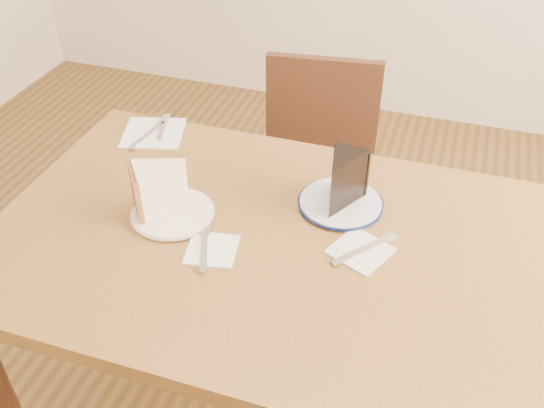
{
  "coord_description": "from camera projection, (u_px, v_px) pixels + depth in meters",
  "views": [
    {
      "loc": [
        0.34,
        -0.94,
        1.63
      ],
      "look_at": [
        0.01,
        0.06,
        0.8
      ],
      "focal_mm": 40.0,
      "sensor_mm": 36.0,
      "label": 1
    }
  ],
  "objects": [
    {
      "name": "plate_navy",
      "position": [
        340.0,
        203.0,
        1.41
      ],
      "size": [
        0.19,
        0.19,
        0.01
      ],
      "primitive_type": "cylinder",
      "color": "white",
      "rests_on": "table"
    },
    {
      "name": "table",
      "position": [
        262.0,
        269.0,
        1.39
      ],
      "size": [
        1.2,
        0.8,
        0.75
      ],
      "color": "brown",
      "rests_on": "ground"
    },
    {
      "name": "fork_cream",
      "position": [
        204.0,
        249.0,
        1.29
      ],
      "size": [
        0.06,
        0.14,
        0.0
      ],
      "primitive_type": "cube",
      "rotation": [
        0.0,
        0.0,
        0.38
      ],
      "color": "silver",
      "rests_on": "napkin_cream"
    },
    {
      "name": "knife_spare",
      "position": [
        147.0,
        135.0,
        1.65
      ],
      "size": [
        0.04,
        0.16,
        0.0
      ],
      "primitive_type": "cube",
      "rotation": [
        0.0,
        0.0,
        -0.14
      ],
      "color": "silver",
      "rests_on": "napkin_spare"
    },
    {
      "name": "plate_cream",
      "position": [
        173.0,
        213.0,
        1.38
      ],
      "size": [
        0.18,
        0.18,
        0.01
      ],
      "primitive_type": "cylinder",
      "color": "white",
      "rests_on": "table"
    },
    {
      "name": "chocolate_cake",
      "position": [
        340.0,
        184.0,
        1.37
      ],
      "size": [
        0.1,
        0.13,
        0.11
      ],
      "primitive_type": null,
      "rotation": [
        0.0,
        0.0,
        2.97
      ],
      "color": "black",
      "rests_on": "plate_navy"
    },
    {
      "name": "napkin_cream",
      "position": [
        212.0,
        250.0,
        1.29
      ],
      "size": [
        0.12,
        0.12,
        0.0
      ],
      "primitive_type": "cube",
      "rotation": [
        0.0,
        0.0,
        0.18
      ],
      "color": "white",
      "rests_on": "table"
    },
    {
      "name": "knife_navy",
      "position": [
        364.0,
        249.0,
        1.29
      ],
      "size": [
        0.12,
        0.14,
        0.0
      ],
      "primitive_type": "cube",
      "rotation": [
        0.0,
        0.0,
        -0.69
      ],
      "color": "silver",
      "rests_on": "napkin_navy"
    },
    {
      "name": "fork_spare",
      "position": [
        163.0,
        128.0,
        1.68
      ],
      "size": [
        0.05,
        0.14,
        0.0
      ],
      "primitive_type": "cube",
      "rotation": [
        0.0,
        0.0,
        0.3
      ],
      "color": "silver",
      "rests_on": "napkin_spare"
    },
    {
      "name": "napkin_navy",
      "position": [
        360.0,
        250.0,
        1.29
      ],
      "size": [
        0.15,
        0.15,
        0.0
      ],
      "primitive_type": "cube",
      "rotation": [
        0.0,
        0.0,
        -0.42
      ],
      "color": "white",
      "rests_on": "table"
    },
    {
      "name": "chair_far",
      "position": [
        314.0,
        186.0,
        1.94
      ],
      "size": [
        0.47,
        0.47,
        0.85
      ],
      "rotation": [
        0.0,
        0.0,
        3.27
      ],
      "color": "black",
      "rests_on": "ground"
    },
    {
      "name": "napkin_spare",
      "position": [
        153.0,
        133.0,
        1.67
      ],
      "size": [
        0.2,
        0.2,
        0.0
      ],
      "primitive_type": "cube",
      "rotation": [
        0.0,
        0.0,
        0.28
      ],
      "color": "white",
      "rests_on": "table"
    },
    {
      "name": "carrot_cake",
      "position": [
        163.0,
        188.0,
        1.36
      ],
      "size": [
        0.14,
        0.13,
        0.11
      ],
      "primitive_type": null,
      "rotation": [
        0.0,
        0.0,
        -0.91
      ],
      "color": "white",
      "rests_on": "plate_cream"
    }
  ]
}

